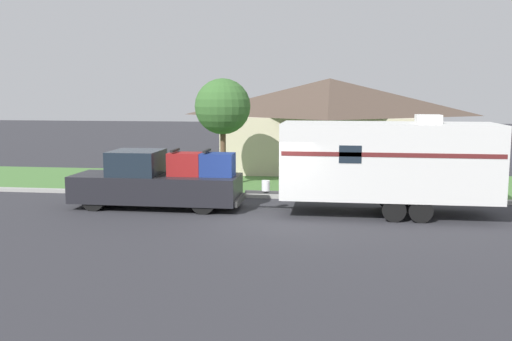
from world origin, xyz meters
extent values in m
plane|color=#2D2D33|center=(0.00, 0.00, 0.00)|extent=(120.00, 120.00, 0.00)
cube|color=#999993|center=(0.00, 3.75, 0.07)|extent=(80.00, 0.30, 0.14)
cube|color=#477538|center=(0.00, 7.40, 0.01)|extent=(80.00, 7.00, 0.03)
cube|color=beige|center=(1.61, 13.06, 1.42)|extent=(10.46, 7.70, 2.85)
pyramid|color=#4C3D33|center=(1.61, 13.06, 3.82)|extent=(11.29, 8.32, 1.95)
cube|color=#4C3828|center=(1.61, 9.24, 1.05)|extent=(1.00, 0.06, 2.10)
cylinder|color=black|center=(-6.26, 0.53, 0.43)|extent=(0.87, 0.28, 0.87)
cylinder|color=black|center=(-6.26, 2.13, 0.43)|extent=(0.87, 0.28, 0.87)
cylinder|color=black|center=(-2.39, 0.53, 0.43)|extent=(0.87, 0.28, 0.87)
cylinder|color=black|center=(-2.39, 2.13, 0.43)|extent=(0.87, 0.28, 0.87)
cube|color=black|center=(-5.56, 1.33, 0.71)|extent=(3.28, 1.97, 0.94)
cube|color=#19232D|center=(-4.97, 1.33, 1.60)|extent=(1.70, 1.81, 0.85)
cube|color=black|center=(-2.63, 1.33, 0.71)|extent=(2.59, 1.97, 0.94)
cube|color=#333333|center=(-1.27, 1.33, 0.36)|extent=(0.12, 1.77, 0.20)
cube|color=maroon|center=(-3.20, 1.33, 1.58)|extent=(1.15, 0.83, 0.80)
cube|color=black|center=(-3.56, 1.33, 2.06)|extent=(0.10, 0.91, 0.08)
cube|color=navy|center=(-2.06, 1.33, 1.58)|extent=(1.15, 0.83, 0.80)
cube|color=black|center=(-2.42, 1.33, 2.06)|extent=(0.10, 0.91, 0.08)
cylinder|color=black|center=(3.86, 0.22, 0.37)|extent=(0.75, 0.22, 0.75)
cylinder|color=black|center=(3.86, 2.44, 0.37)|extent=(0.75, 0.22, 0.75)
cylinder|color=black|center=(4.68, 0.22, 0.37)|extent=(0.75, 0.22, 0.75)
cylinder|color=black|center=(4.68, 2.44, 0.37)|extent=(0.75, 0.22, 0.75)
cube|color=silver|center=(3.71, 1.33, 1.83)|extent=(6.99, 2.50, 2.46)
cube|color=#5B1E1E|center=(3.71, 0.08, 2.14)|extent=(6.85, 0.01, 0.14)
cube|color=#383838|center=(-0.43, 1.33, 0.65)|extent=(1.29, 0.12, 0.10)
cylinder|color=silver|center=(-0.37, 1.33, 0.88)|extent=(0.28, 0.28, 0.36)
cube|color=silver|center=(4.96, 1.33, 3.20)|extent=(0.80, 0.68, 0.28)
cube|color=#19232D|center=(2.45, 0.08, 2.14)|extent=(0.70, 0.01, 0.56)
cylinder|color=brown|center=(-6.07, 4.46, 0.51)|extent=(0.09, 0.09, 1.02)
cube|color=black|center=(-6.07, 4.46, 1.13)|extent=(0.48, 0.20, 0.22)
cylinder|color=brown|center=(-2.81, 6.11, 1.29)|extent=(0.24, 0.24, 2.57)
sphere|color=#38662D|center=(-2.81, 6.11, 3.47)|extent=(2.38, 2.38, 2.38)
camera|label=1|loc=(2.01, -17.85, 4.06)|focal=40.00mm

